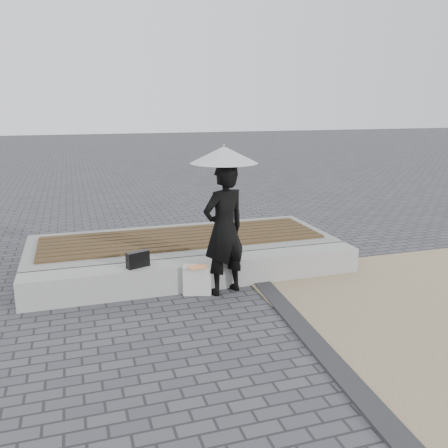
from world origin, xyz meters
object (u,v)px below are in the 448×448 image
Objects in this scene: handbag at (138,259)px; woman at (224,229)px; parasol at (224,155)px; seating_ledge at (201,273)px; canvas_tote at (197,280)px.

woman is at bearing -35.03° from handbag.
seating_ledge is at bearing 127.08° from parasol.
parasol is (0.25, -0.33, 1.75)m from seating_ledge.
seating_ledge is 0.96m from handbag.
seating_ledge is 4.31× the size of parasol.
woman is at bearing -97.13° from parasol.
woman is 1.59× the size of parasol.
canvas_tote is at bearing 172.19° from parasol.
handbag is (-1.16, 0.30, -1.44)m from parasol.
seating_ledge is 0.31m from canvas_tote.
parasol is at bearing -35.03° from handbag.
woman is at bearing -52.92° from seating_ledge.
parasol is at bearing -52.92° from seating_ledge.
seating_ledge is at bearing -72.84° from woman.
woman is 4.45× the size of canvas_tote.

